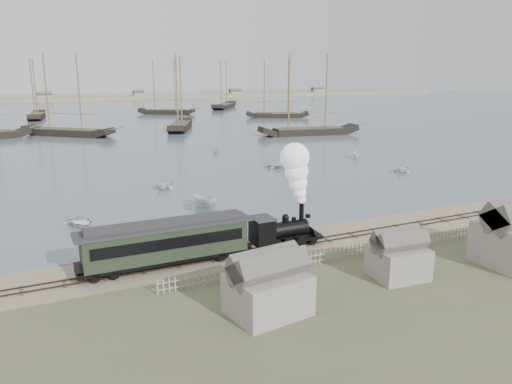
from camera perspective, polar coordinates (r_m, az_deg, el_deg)
name	(u,v)px	position (r m, az deg, el deg)	size (l,w,h in m)	color
ground	(299,236)	(49.62, 4.92, -5.09)	(600.00, 600.00, 0.00)	gray
harbor_water	(83,111)	(212.37, -19.14, 8.71)	(600.00, 336.00, 0.06)	#495869
rail_track	(309,242)	(47.99, 6.13, -5.73)	(120.00, 1.80, 0.16)	#34251C
picket_fence_west	(273,273)	(40.95, 1.96, -9.23)	(19.00, 0.10, 1.20)	slate
picket_fence_east	(451,241)	(51.64, 21.38, -5.26)	(15.00, 0.10, 1.20)	slate
shed_left	(268,314)	(34.67, 1.36, -13.71)	(5.00, 4.00, 4.10)	slate
shed_mid	(397,277)	(41.67, 15.82, -9.36)	(4.00, 3.50, 3.60)	slate
far_spit	(65,101)	(291.84, -21.03, 9.73)	(500.00, 20.00, 1.80)	#9C9171
locomotive	(295,201)	(45.91, 4.46, -1.06)	(7.44, 2.78, 9.28)	black
passenger_coach	(166,241)	(42.04, -10.19, -5.57)	(14.57, 2.81, 3.54)	black
beached_dinghy	(299,233)	(49.57, 4.95, -4.66)	(3.57, 2.55, 0.74)	silver
rowboat_0	(80,222)	(55.59, -19.46, -3.25)	(4.08, 2.91, 0.84)	silver
rowboat_1	(164,183)	(69.64, -10.46, 1.04)	(3.26, 2.81, 1.72)	silver
rowboat_2	(205,200)	(60.46, -5.90, -0.95)	(3.35, 1.26, 1.29)	silver
rowboat_3	(280,165)	(83.47, 2.73, 3.06)	(4.33, 3.09, 0.90)	silver
rowboat_4	(403,167)	(82.95, 16.47, 2.72)	(3.17, 2.74, 1.67)	silver
rowboat_5	(356,155)	(94.36, 11.35, 4.17)	(3.27, 1.23, 1.26)	silver
rowboat_7	(215,150)	(98.83, -4.67, 4.85)	(2.62, 2.26, 1.38)	silver
schooner_2	(64,95)	(132.66, -21.06, 10.31)	(24.37, 5.62, 20.00)	black
schooner_3	(179,93)	(138.99, -8.78, 11.17)	(22.32, 5.15, 20.00)	black
schooner_4	(310,95)	(126.91, 6.16, 11.02)	(25.73, 5.94, 20.00)	black
schooner_5	(278,88)	(172.78, 2.47, 11.79)	(21.29, 4.91, 20.00)	black
schooner_7	(34,88)	(184.16, -24.04, 10.76)	(20.86, 4.81, 20.00)	black
schooner_8	(165,87)	(188.65, -10.31, 11.75)	(20.92, 4.83, 20.00)	black
schooner_9	(224,84)	(216.48, -3.68, 12.18)	(25.07, 5.79, 20.00)	black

